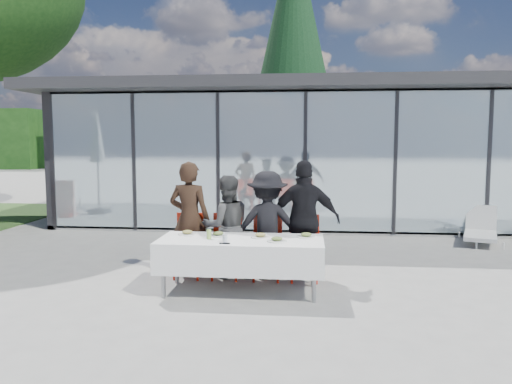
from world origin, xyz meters
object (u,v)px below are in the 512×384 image
(diner_chair_d, at_px, (305,244))
(plate_d, at_px, (306,236))
(plate_b, at_px, (218,234))
(plate_extra, at_px, (277,240))
(diner_chair_c, at_px, (267,243))
(juice_bottle, at_px, (209,234))
(plate_c, at_px, (260,236))
(lounger, at_px, (481,230))
(diner_b, at_px, (227,226))
(diner_c, at_px, (267,225))
(diner_chair_b, at_px, (227,242))
(diner_d, at_px, (305,220))
(diner_chair_a, at_px, (190,242))
(conifer_tree, at_px, (293,40))
(folded_eyeglasses, at_px, (225,243))
(diner_a, at_px, (190,219))
(dining_table, at_px, (241,254))
(plate_a, at_px, (187,233))

(diner_chair_d, relative_size, plate_d, 3.61)
(plate_b, relative_size, plate_extra, 1.00)
(plate_d, bearing_deg, diner_chair_c, 136.71)
(juice_bottle, bearing_deg, diner_chair_c, 47.53)
(plate_c, xyz_separation_m, lounger, (4.22, 3.78, -0.52))
(diner_b, distance_m, lounger, 5.75)
(diner_c, height_order, plate_c, diner_c)
(plate_b, xyz_separation_m, plate_c, (0.60, -0.05, 0.00))
(diner_chair_b, height_order, diner_d, diner_d)
(plate_extra, bearing_deg, diner_chair_a, 147.50)
(lounger, xyz_separation_m, conifer_tree, (-4.16, 9.45, 5.73))
(diner_chair_b, height_order, diner_chair_c, same)
(folded_eyeglasses, height_order, lounger, folded_eyeglasses)
(plate_c, bearing_deg, plate_b, 175.16)
(diner_chair_d, bearing_deg, diner_a, 179.45)
(diner_a, distance_m, plate_extra, 1.68)
(diner_chair_b, height_order, juice_bottle, diner_chair_b)
(dining_table, bearing_deg, plate_c, 22.69)
(diner_d, bearing_deg, folded_eyeglasses, 46.39)
(dining_table, relative_size, diner_b, 1.44)
(diner_c, relative_size, lounger, 1.12)
(diner_chair_b, distance_m, folded_eyeglasses, 1.14)
(diner_a, bearing_deg, plate_c, 158.91)
(diner_b, distance_m, diner_d, 1.20)
(diner_a, bearing_deg, lounger, -141.37)
(diner_chair_c, distance_m, diner_d, 0.67)
(dining_table, bearing_deg, diner_chair_a, 140.18)
(plate_extra, height_order, lounger, plate_extra)
(diner_chair_c, relative_size, plate_extra, 3.61)
(juice_bottle, relative_size, lounger, 0.09)
(plate_a, distance_m, plate_b, 0.46)
(diner_chair_a, distance_m, plate_b, 0.84)
(diner_a, xyz_separation_m, lounger, (5.38, 3.13, -0.63))
(diner_chair_a, bearing_deg, diner_a, 90.00)
(plate_b, height_order, plate_extra, same)
(diner_b, distance_m, plate_b, 0.61)
(plate_a, relative_size, conifer_tree, 0.03)
(diner_d, bearing_deg, diner_chair_d, 89.04)
(diner_d, distance_m, conifer_tree, 13.57)
(lounger, bearing_deg, diner_d, -139.13)
(diner_b, relative_size, plate_c, 5.81)
(diner_c, distance_m, lounger, 5.25)
(diner_d, distance_m, plate_a, 1.76)
(folded_eyeglasses, bearing_deg, diner_b, 97.84)
(diner_c, bearing_deg, plate_extra, 96.96)
(diner_b, height_order, diner_c, diner_c)
(plate_a, relative_size, plate_extra, 1.00)
(diner_a, xyz_separation_m, folded_eyeglasses, (0.73, -1.12, -0.13))
(conifer_tree, bearing_deg, lounger, -66.25)
(diner_a, height_order, diner_chair_b, diner_a)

